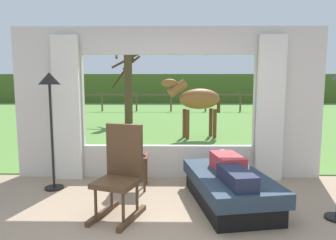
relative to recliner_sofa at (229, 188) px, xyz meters
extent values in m
cube|color=beige|center=(-2.86, 1.20, 1.06)|extent=(1.15, 0.12, 2.55)
cube|color=beige|center=(1.19, 1.20, 1.06)|extent=(1.15, 0.12, 2.55)
cube|color=beige|center=(-0.83, 1.20, 0.06)|extent=(2.90, 0.12, 0.55)
cube|color=beige|center=(-0.83, 1.20, 2.11)|extent=(2.90, 0.12, 0.45)
cube|color=silver|center=(-2.52, 1.06, 0.98)|extent=(0.44, 0.10, 2.40)
cube|color=silver|center=(0.86, 1.06, 0.98)|extent=(0.44, 0.10, 2.40)
cube|color=#568438|center=(-0.83, 12.10, -0.21)|extent=(36.00, 21.68, 0.02)
cube|color=#496026|center=(-0.83, 21.94, 0.98)|extent=(36.00, 2.00, 2.40)
cube|color=black|center=(0.00, 0.00, -0.10)|extent=(1.08, 1.68, 0.24)
cube|color=#233342|center=(0.00, 0.00, 0.11)|extent=(1.17, 1.83, 0.18)
cube|color=#B23338|center=(0.00, 0.15, 0.31)|extent=(0.43, 0.65, 0.22)
cube|color=#1E2338|center=(0.00, -0.44, 0.29)|extent=(0.39, 0.72, 0.18)
sphere|color=tan|center=(0.00, 0.53, 0.31)|extent=(0.20, 0.20, 0.20)
cube|color=#4C331E|center=(-1.43, -0.46, 0.22)|extent=(0.61, 0.61, 0.06)
cube|color=#4C331E|center=(-1.36, -0.26, 0.56)|extent=(0.47, 0.21, 0.68)
cube|color=#4C331E|center=(-1.62, -0.39, -0.19)|extent=(0.28, 0.66, 0.06)
cube|color=#4C331E|center=(-1.24, -0.52, -0.19)|extent=(0.28, 0.66, 0.06)
cylinder|color=#4C331E|center=(-1.66, -0.57, 0.02)|extent=(0.04, 0.04, 0.38)
cylinder|color=#4C331E|center=(-1.32, -0.69, 0.02)|extent=(0.04, 0.04, 0.38)
cylinder|color=#4C331E|center=(-1.54, -0.23, 0.02)|extent=(0.04, 0.04, 0.38)
cylinder|color=#4C331E|center=(-1.20, -0.35, 0.02)|extent=(0.04, 0.04, 0.38)
cube|color=#4C331E|center=(-1.35, 0.60, 0.29)|extent=(0.44, 0.44, 0.03)
cylinder|color=#4C331E|center=(-1.52, 0.43, 0.03)|extent=(0.04, 0.04, 0.49)
cylinder|color=#4C331E|center=(-1.18, 0.43, 0.03)|extent=(0.04, 0.04, 0.49)
cylinder|color=#4C331E|center=(-1.52, 0.77, 0.03)|extent=(0.04, 0.04, 0.49)
cylinder|color=#4C331E|center=(-1.18, 0.77, 0.03)|extent=(0.04, 0.04, 0.49)
cylinder|color=#9E6042|center=(-1.43, 0.66, 0.36)|extent=(0.14, 0.14, 0.12)
sphere|color=#2D6B2D|center=(-1.43, 0.66, 0.51)|extent=(0.22, 0.22, 0.22)
cube|color=#B22D28|center=(-1.25, 0.55, 0.32)|extent=(0.18, 0.12, 0.03)
cube|color=#59336B|center=(-1.27, 0.54, 0.35)|extent=(0.16, 0.13, 0.02)
cylinder|color=black|center=(-2.59, 0.54, -0.20)|extent=(0.28, 0.28, 0.03)
cylinder|color=black|center=(-2.59, 0.54, 0.58)|extent=(0.04, 0.04, 1.60)
cone|color=black|center=(-2.59, 0.54, 1.47)|extent=(0.32, 0.32, 0.18)
ellipsoid|color=brown|center=(0.05, 4.94, 0.95)|extent=(1.34, 0.85, 0.60)
cylinder|color=brown|center=(-0.61, 4.78, 1.26)|extent=(0.65, 0.40, 0.53)
ellipsoid|color=brown|center=(-0.84, 4.72, 1.41)|extent=(0.51, 0.31, 0.24)
cube|color=#593319|center=(-0.53, 4.80, 1.29)|extent=(0.43, 0.18, 0.32)
cylinder|color=#593319|center=(0.63, 5.09, 0.80)|extent=(0.12, 0.12, 0.55)
cylinder|color=#593319|center=(-0.32, 4.68, 0.23)|extent=(0.11, 0.11, 0.85)
cylinder|color=#593319|center=(-0.40, 4.99, 0.23)|extent=(0.11, 0.11, 0.85)
cylinder|color=#593319|center=(0.49, 4.89, 0.23)|extent=(0.11, 0.11, 0.85)
cylinder|color=#593319|center=(0.42, 5.20, 0.23)|extent=(0.11, 0.11, 0.85)
cylinder|color=#4C3823|center=(-2.52, 8.13, 1.24)|extent=(0.32, 0.32, 2.88)
cylinder|color=#47331E|center=(-2.61, 8.63, 2.38)|extent=(1.32, 0.32, 0.76)
cylinder|color=#47331E|center=(-2.19, 8.50, 2.77)|extent=(0.91, 0.82, 0.97)
cylinder|color=#47331E|center=(-2.79, 8.59, 1.85)|extent=(0.91, 0.59, 1.27)
cylinder|color=#47331E|center=(-2.94, 8.06, 2.64)|extent=(0.26, 1.12, 0.65)
cylinder|color=#47331E|center=(-2.42, 8.43, 2.24)|extent=(0.79, 0.34, 0.58)
cylinder|color=brown|center=(-8.83, 13.45, 0.35)|extent=(0.10, 0.10, 1.10)
cylinder|color=brown|center=(-6.83, 13.45, 0.35)|extent=(0.10, 0.10, 1.10)
cylinder|color=brown|center=(-4.83, 13.45, 0.35)|extent=(0.10, 0.10, 1.10)
cylinder|color=brown|center=(-2.83, 13.45, 0.35)|extent=(0.10, 0.10, 1.10)
cylinder|color=brown|center=(-0.83, 13.45, 0.35)|extent=(0.10, 0.10, 1.10)
cylinder|color=brown|center=(1.17, 13.45, 0.35)|extent=(0.10, 0.10, 1.10)
cylinder|color=brown|center=(3.17, 13.45, 0.35)|extent=(0.10, 0.10, 1.10)
cylinder|color=brown|center=(5.17, 13.45, 0.35)|extent=(0.10, 0.10, 1.10)
cylinder|color=brown|center=(7.17, 13.45, 0.35)|extent=(0.10, 0.10, 1.10)
cube|color=brown|center=(-0.83, 13.45, 0.75)|extent=(16.00, 0.06, 0.08)
camera|label=1|loc=(-0.77, -3.92, 1.39)|focal=32.17mm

